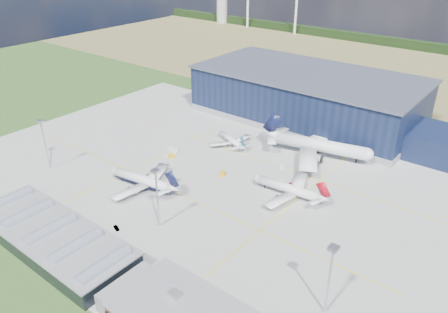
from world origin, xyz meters
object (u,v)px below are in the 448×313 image
Objects in this scene: gse_tug_b at (171,156)px; gse_van_b at (280,185)px; light_mast_east at (331,270)px; light_mast_west at (43,137)px; airliner_widebody at (321,139)px; gse_cart_b at (281,167)px; hangar at (311,99)px; gse_tug_a at (223,174)px; airstair at (173,152)px; airliner_navy at (142,175)px; airliner_red at (288,184)px; car_b at (116,228)px; light_mast_center at (157,189)px; airliner_regional at (231,137)px.

gse_van_b is (54.37, 8.38, 0.39)m from gse_tug_b.
light_mast_west is at bearing 180.00° from light_mast_east.
light_mast_west is 7.11× the size of gse_tug_b.
light_mast_west is 123.62m from airliner_widebody.
gse_van_b is 1.82× the size of gse_cart_b.
hangar reaches higher than gse_tug_a.
gse_tug_b is 3.37m from airstair.
light_mast_west is 48.39m from airliner_navy.
airliner_navy is at bearing 173.90° from gse_van_b.
light_mast_west is 103.54m from gse_van_b.
gse_van_b reaches higher than gse_tug_a.
car_b is at bearing 53.00° from airliner_red.
gse_cart_b is (11.56, 63.99, -14.87)m from light_mast_center.
light_mast_center reaches higher than gse_van_b.
airstair reaches higher than gse_van_b.
hangar reaches higher than light_mast_east.
airliner_navy is 28.74m from gse_tug_b.
gse_tug_b is at bearing -108.04° from hangar.
light_mast_west reaches higher than gse_tug_b.
light_mast_west is at bearing -97.22° from gse_tug_b.
airliner_red reaches higher than gse_van_b.
hangar is 6.30× the size of light_mast_center.
light_mast_east reaches higher than gse_tug_b.
light_mast_center is at bearing -16.23° from gse_tug_b.
airliner_widebody is 11.35× the size of gse_van_b.
airliner_widebody is (-6.05, 39.22, 3.40)m from airliner_red.
hangar is 32.53× the size of airstair.
gse_tug_a is (-4.97, 42.64, -14.72)m from light_mast_center.
gse_tug_a is 27.00m from gse_cart_b.
airliner_red reaches higher than airliner_regional.
hangar is at bearing 64.39° from gse_tug_a.
airliner_regional is at bearing 141.08° from light_mast_east.
airliner_navy is 1.43× the size of airliner_regional.
light_mast_center is 73.65m from airliner_regional.
car_b is (59.39, -11.03, -14.89)m from light_mast_west.
gse_van_b is (44.71, 34.97, -4.65)m from airliner_navy.
airstair is at bearing 141.54° from gse_van_b.
hangar is 64.59m from gse_cart_b.
airliner_widebody reaches higher than airliner_red.
gse_cart_b is at bearing -56.98° from airliner_red.
airliner_red is 7.99m from gse_van_b.
gse_tug_b is at bearing 144.63° from gse_van_b.
light_mast_west is at bearing -173.91° from gse_tug_a.
hangar is 125.07m from light_mast_center.
airliner_regional is 7.18× the size of gse_tug_a.
airliner_regional is 81.40m from car_b.
light_mast_center reaches higher than gse_cart_b.
light_mast_west is 135.00m from light_mast_east.
airliner_widebody is 15.74× the size of gse_tug_a.
light_mast_center is 5.16× the size of airstair.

